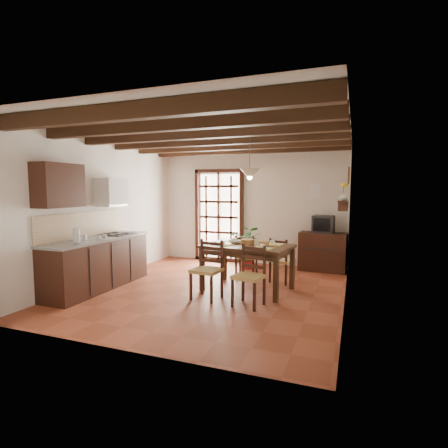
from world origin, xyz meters
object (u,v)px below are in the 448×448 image
at_px(chair_near_right, 249,287).
at_px(chair_far_right, 282,269).
at_px(kitchen_counter, 98,262).
at_px(dining_table, 248,251).
at_px(sideboard, 323,252).
at_px(crt_tv, 323,224).
at_px(potted_plant, 248,243).
at_px(chair_far_left, 246,264).
at_px(pendant_lamp, 250,173).
at_px(chair_near_left, 207,281).

xyz_separation_m(chair_near_right, chair_far_right, (0.20, 1.53, -0.02)).
height_order(kitchen_counter, dining_table, kitchen_counter).
distance_m(sideboard, crt_tv, 0.61).
height_order(dining_table, potted_plant, potted_plant).
height_order(kitchen_counter, chair_far_left, kitchen_counter).
relative_size(crt_tv, pendant_lamp, 0.56).
height_order(chair_far_right, pendant_lamp, pendant_lamp).
height_order(chair_far_left, potted_plant, potted_plant).
distance_m(kitchen_counter, chair_far_left, 2.83).
bearing_deg(chair_far_right, dining_table, 73.47).
distance_m(chair_near_left, chair_far_right, 1.71).
distance_m(chair_near_right, pendant_lamp, 2.02).
bearing_deg(crt_tv, potted_plant, -164.44).
xyz_separation_m(kitchen_counter, crt_tv, (3.68, 2.82, 0.56)).
relative_size(dining_table, potted_plant, 0.78).
distance_m(potted_plant, pendant_lamp, 2.25).
bearing_deg(chair_far_right, pendant_lamp, 69.37).
distance_m(chair_near_left, pendant_lamp, 2.01).
relative_size(dining_table, crt_tv, 3.44).
height_order(chair_near_left, potted_plant, potted_plant).
xyz_separation_m(chair_near_right, chair_far_left, (-0.54, 1.63, -0.01)).
relative_size(chair_near_left, chair_near_right, 1.03).
distance_m(sideboard, potted_plant, 1.66).
bearing_deg(chair_far_left, sideboard, -143.38).
xyz_separation_m(potted_plant, pendant_lamp, (0.50, -1.59, 1.51)).
xyz_separation_m(kitchen_counter, chair_far_right, (3.03, 1.56, -0.20)).
height_order(chair_near_left, chair_far_left, chair_near_left).
bearing_deg(pendant_lamp, chair_far_left, 110.45).
xyz_separation_m(chair_near_left, pendant_lamp, (0.48, 0.81, 1.78)).
bearing_deg(chair_near_right, chair_near_left, -177.72).
xyz_separation_m(kitchen_counter, chair_near_right, (2.83, 0.03, -0.18)).
bearing_deg(pendant_lamp, dining_table, -90.00).
bearing_deg(chair_far_right, chair_near_left, 73.37).
height_order(dining_table, sideboard, sideboard).
bearing_deg(kitchen_counter, chair_near_right, 0.60).
bearing_deg(chair_far_left, potted_plant, -78.30).
bearing_deg(chair_near_left, crt_tv, 65.58).
relative_size(chair_near_right, sideboard, 0.94).
distance_m(sideboard, pendant_lamp, 2.75).
height_order(dining_table, crt_tv, crt_tv).
relative_size(kitchen_counter, dining_table, 1.39).
height_order(dining_table, pendant_lamp, pendant_lamp).
bearing_deg(chair_near_right, sideboard, 83.07).
height_order(kitchen_counter, crt_tv, kitchen_counter).
bearing_deg(potted_plant, pendant_lamp, -72.41).
bearing_deg(chair_far_right, chair_far_left, 9.35).
height_order(dining_table, chair_near_right, chair_near_right).
xyz_separation_m(crt_tv, pendant_lamp, (-1.12, -1.88, 1.04)).
xyz_separation_m(chair_far_left, potted_plant, (-0.24, 0.88, 0.29)).
height_order(chair_far_right, sideboard, chair_far_right).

